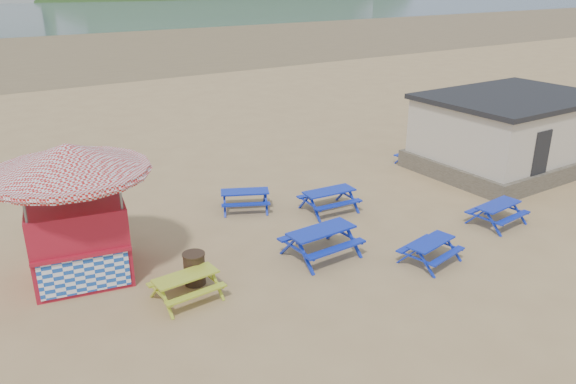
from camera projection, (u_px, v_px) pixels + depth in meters
ground at (323, 233)px, 18.11m from camera, size 400.00×400.00×0.00m
wet_sand at (21, 51)px, 60.95m from camera, size 400.00×400.00×0.00m
picnic_table_blue_a at (329, 201)px, 19.65m from camera, size 1.94×1.61×0.76m
picnic_table_blue_b at (245, 200)px, 19.78m from camera, size 2.09×1.94×0.70m
picnic_table_blue_c at (416, 156)px, 24.61m from camera, size 1.74×1.48×0.66m
picnic_table_blue_d at (321, 243)px, 16.47m from camera, size 2.09×1.71×0.86m
picnic_table_blue_e at (430, 252)px, 16.14m from camera, size 1.81×1.56×0.67m
picnic_table_blue_f at (497, 214)px, 18.61m from camera, size 1.83×1.53×0.72m
picnic_table_yellow at (186, 287)px, 14.30m from camera, size 1.71×1.41×0.69m
ice_cream_kiosk at (73, 195)px, 14.75m from camera, size 4.94×4.94×3.78m
litter_bin at (194, 268)px, 14.98m from camera, size 0.61×0.61×0.90m
amenity_block at (509, 132)px, 23.69m from camera, size 7.40×5.40×3.15m
headland_town at (175, 17)px, 246.65m from camera, size 264.00×144.00×108.00m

